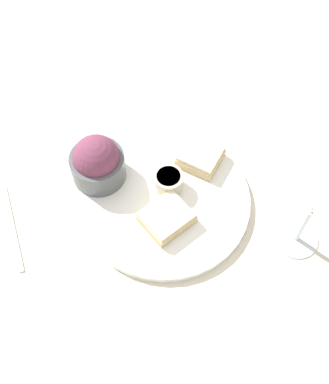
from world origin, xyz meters
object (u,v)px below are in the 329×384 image
Objects in this scene: cheese_toast_far at (200,156)px; wine_glass at (316,203)px; cheese_toast_near at (167,217)px; salad_bowl at (97,162)px; sauce_ramekin at (168,181)px; fork at (12,227)px.

wine_glass reaches higher than cheese_toast_far.
salad_bowl is at bearing -81.59° from cheese_toast_near.
cheese_toast_far is (-0.08, -0.00, -0.01)m from sauce_ramekin.
cheese_toast_near is at bearing 43.60° from sauce_ramekin.
wine_glass reaches higher than cheese_toast_near.
cheese_toast_near reaches higher than fork.
sauce_ramekin reaches higher than cheese_toast_far.
sauce_ramekin reaches higher than cheese_toast_near.
cheese_toast_near and cheese_toast_far have the same top height.
cheese_toast_far is at bearing -87.30° from wine_glass.
fork is at bearing -21.78° from cheese_toast_far.
wine_glass is 1.08× the size of fork.
cheese_toast_near is 0.14m from cheese_toast_far.
cheese_toast_far is 0.52× the size of wine_glass.
salad_bowl is at bearing -55.26° from sauce_ramekin.
cheese_toast_near is at bearing 137.76° from fork.
sauce_ramekin is 0.25m from wine_glass.
wine_glass is (-0.14, 0.17, 0.10)m from cheese_toast_near.
wine_glass is (-0.16, 0.31, 0.07)m from salad_bowl.
cheese_toast_far is (-0.13, -0.05, -0.00)m from cheese_toast_near.
wine_glass is at bearing 133.95° from fork.
salad_bowl reaches higher than cheese_toast_far.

